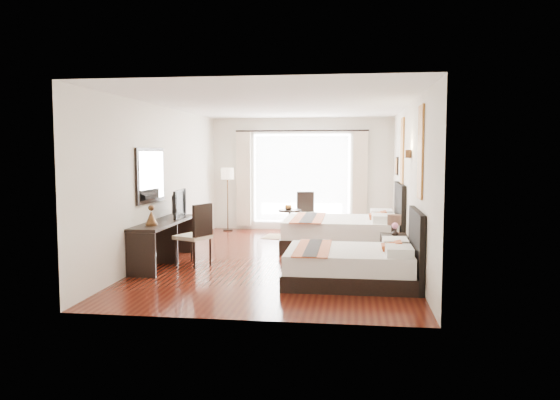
# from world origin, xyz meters

# --- Properties ---
(floor) EXTENTS (4.50, 7.50, 0.01)m
(floor) POSITION_xyz_m (0.00, 0.00, -0.01)
(floor) COLOR #3E110B
(floor) RESTS_ON ground
(ceiling) EXTENTS (4.50, 7.50, 0.02)m
(ceiling) POSITION_xyz_m (0.00, 0.00, 2.79)
(ceiling) COLOR white
(ceiling) RESTS_ON wall_headboard
(wall_headboard) EXTENTS (0.01, 7.50, 2.80)m
(wall_headboard) POSITION_xyz_m (2.25, 0.00, 1.40)
(wall_headboard) COLOR silver
(wall_headboard) RESTS_ON floor
(wall_desk) EXTENTS (0.01, 7.50, 2.80)m
(wall_desk) POSITION_xyz_m (-2.25, 0.00, 1.40)
(wall_desk) COLOR silver
(wall_desk) RESTS_ON floor
(wall_window) EXTENTS (4.50, 0.01, 2.80)m
(wall_window) POSITION_xyz_m (0.00, 3.75, 1.40)
(wall_window) COLOR silver
(wall_window) RESTS_ON floor
(wall_entry) EXTENTS (4.50, 0.01, 2.80)m
(wall_entry) POSITION_xyz_m (0.00, -3.75, 1.40)
(wall_entry) COLOR silver
(wall_entry) RESTS_ON floor
(window_glass) EXTENTS (2.40, 0.02, 2.20)m
(window_glass) POSITION_xyz_m (0.00, 3.73, 1.30)
(window_glass) COLOR white
(window_glass) RESTS_ON wall_window
(sheer_curtain) EXTENTS (2.30, 0.02, 2.10)m
(sheer_curtain) POSITION_xyz_m (0.00, 3.67, 1.30)
(sheer_curtain) COLOR white
(sheer_curtain) RESTS_ON wall_window
(drape_left) EXTENTS (0.35, 0.14, 2.35)m
(drape_left) POSITION_xyz_m (-1.45, 3.63, 1.28)
(drape_left) COLOR beige
(drape_left) RESTS_ON floor
(drape_right) EXTENTS (0.35, 0.14, 2.35)m
(drape_right) POSITION_xyz_m (1.45, 3.63, 1.28)
(drape_right) COLOR beige
(drape_right) RESTS_ON floor
(art_panel_near) EXTENTS (0.03, 0.50, 1.35)m
(art_panel_near) POSITION_xyz_m (2.23, -1.75, 1.95)
(art_panel_near) COLOR maroon
(art_panel_near) RESTS_ON wall_headboard
(art_panel_far) EXTENTS (0.03, 0.50, 1.35)m
(art_panel_far) POSITION_xyz_m (2.23, 1.19, 1.95)
(art_panel_far) COLOR maroon
(art_panel_far) RESTS_ON wall_headboard
(wall_sconce) EXTENTS (0.10, 0.14, 0.14)m
(wall_sconce) POSITION_xyz_m (2.19, -0.36, 1.92)
(wall_sconce) COLOR #442B18
(wall_sconce) RESTS_ON wall_headboard
(mirror_frame) EXTENTS (0.04, 1.25, 0.95)m
(mirror_frame) POSITION_xyz_m (-2.22, -0.75, 1.55)
(mirror_frame) COLOR black
(mirror_frame) RESTS_ON wall_desk
(mirror_glass) EXTENTS (0.01, 1.12, 0.82)m
(mirror_glass) POSITION_xyz_m (-2.19, -0.75, 1.55)
(mirror_glass) COLOR white
(mirror_glass) RESTS_ON mirror_frame
(bed_near) EXTENTS (1.97, 1.53, 1.11)m
(bed_near) POSITION_xyz_m (1.32, -1.75, 0.29)
(bed_near) COLOR black
(bed_near) RESTS_ON floor
(bed_far) EXTENTS (2.35, 1.83, 1.33)m
(bed_far) POSITION_xyz_m (1.13, 1.19, 0.34)
(bed_far) COLOR black
(bed_far) RESTS_ON floor
(nightstand) EXTENTS (0.45, 0.55, 0.53)m
(nightstand) POSITION_xyz_m (1.98, -0.36, 0.27)
(nightstand) COLOR black
(nightstand) RESTS_ON floor
(table_lamp) EXTENTS (0.24, 0.24, 0.37)m
(table_lamp) POSITION_xyz_m (1.98, -0.31, 0.76)
(table_lamp) COLOR black
(table_lamp) RESTS_ON nightstand
(vase) EXTENTS (0.12, 0.12, 0.12)m
(vase) POSITION_xyz_m (1.99, -0.52, 0.56)
(vase) COLOR black
(vase) RESTS_ON nightstand
(console_desk) EXTENTS (0.50, 2.20, 0.76)m
(console_desk) POSITION_xyz_m (-1.99, -0.75, 0.38)
(console_desk) COLOR black
(console_desk) RESTS_ON floor
(television) EXTENTS (0.20, 0.89, 0.51)m
(television) POSITION_xyz_m (-1.97, -0.20, 1.01)
(television) COLOR black
(television) RESTS_ON console_desk
(bronze_figurine) EXTENTS (0.22, 0.22, 0.29)m
(bronze_figurine) POSITION_xyz_m (-1.99, -1.35, 0.90)
(bronze_figurine) COLOR #442B18
(bronze_figurine) RESTS_ON console_desk
(desk_chair) EXTENTS (0.66, 0.66, 1.08)m
(desk_chair) POSITION_xyz_m (-1.43, -0.85, 0.33)
(desk_chair) COLOR beige
(desk_chair) RESTS_ON floor
(floor_lamp) EXTENTS (0.31, 0.31, 1.56)m
(floor_lamp) POSITION_xyz_m (-1.80, 3.35, 1.32)
(floor_lamp) COLOR black
(floor_lamp) RESTS_ON floor
(side_table) EXTENTS (0.53, 0.53, 0.62)m
(side_table) POSITION_xyz_m (-0.18, 2.70, 0.31)
(side_table) COLOR black
(side_table) RESTS_ON floor
(fruit_bowl) EXTENTS (0.24, 0.24, 0.05)m
(fruit_bowl) POSITION_xyz_m (-0.21, 2.67, 0.64)
(fruit_bowl) COLOR #4B321B
(fruit_bowl) RESTS_ON side_table
(window_chair) EXTENTS (0.53, 0.53, 0.99)m
(window_chair) POSITION_xyz_m (0.15, 3.32, 0.30)
(window_chair) COLOR beige
(window_chair) RESTS_ON floor
(jute_rug) EXTENTS (1.23, 0.91, 0.01)m
(jute_rug) POSITION_xyz_m (-0.17, 2.49, 0.01)
(jute_rug) COLOR tan
(jute_rug) RESTS_ON floor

